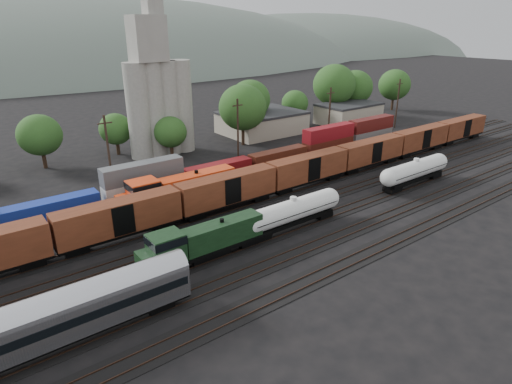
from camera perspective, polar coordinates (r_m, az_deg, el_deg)
ground at (r=57.93m, az=0.35°, el=-3.58°), size 600.00×600.00×0.00m
tracks at (r=57.91m, az=0.35°, el=-3.54°), size 180.00×33.20×0.20m
green_locomotive at (r=47.27m, az=-7.44°, el=-6.60°), size 16.34×2.88×4.33m
tank_car_a at (r=54.38m, az=4.94°, el=-2.56°), size 15.74×2.82×4.12m
tank_car_b at (r=73.51m, az=20.43°, el=2.72°), size 16.23×2.91×4.25m
passenger_coach at (r=38.49m, az=-25.08°, el=-14.85°), size 22.35×2.76×5.08m
orange_locomotive at (r=61.35m, az=-10.56°, el=0.32°), size 19.43×3.24×4.86m
boxcar_string at (r=59.58m, az=-3.83°, el=0.37°), size 138.20×2.90×4.20m
container_wall at (r=65.42m, az=-13.18°, el=1.13°), size 160.00×2.60×5.80m
grain_silo at (r=86.23m, az=-12.84°, el=12.18°), size 13.40×5.00×29.00m
industrial_sheds at (r=88.75m, az=-10.21°, el=6.89°), size 119.38×17.26×5.10m
tree_band at (r=87.90m, az=-12.23°, el=9.98°), size 168.12×21.02×14.49m
utility_poles at (r=73.49m, az=-10.19°, el=6.76°), size 122.20×0.36×12.00m
distant_hills at (r=310.02m, az=-26.83°, el=11.04°), size 860.00×286.00×130.00m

